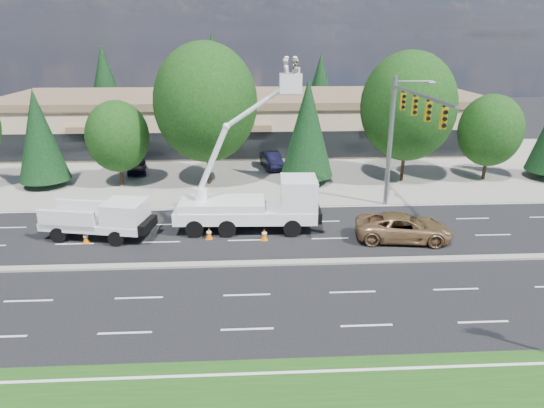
{
  "coord_description": "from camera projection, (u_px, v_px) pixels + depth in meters",
  "views": [
    {
      "loc": [
        0.1,
        -23.22,
        11.51
      ],
      "look_at": [
        1.5,
        2.79,
        2.4
      ],
      "focal_mm": 32.0,
      "sensor_mm": 36.0,
      "label": 1
    }
  ],
  "objects": [
    {
      "name": "tree_front_e",
      "position": [
        308.0,
        128.0,
        38.58
      ],
      "size": [
        4.26,
        4.26,
        8.4
      ],
      "color": "#332114",
      "rests_on": "ground"
    },
    {
      "name": "signal_mast",
      "position": [
        402.0,
        125.0,
        30.83
      ],
      "size": [
        2.76,
        10.16,
        9.0
      ],
      "color": "gray",
      "rests_on": "ground"
    },
    {
      "name": "tree_front_d",
      "position": [
        206.0,
        103.0,
        37.51
      ],
      "size": [
        8.05,
        8.05,
        11.17
      ],
      "color": "#332114",
      "rests_on": "ground"
    },
    {
      "name": "road_median",
      "position": [
        247.0,
        263.0,
        25.66
      ],
      "size": [
        120.0,
        0.55,
        0.12
      ],
      "primitive_type": "cube",
      "color": "gray",
      "rests_on": "ground"
    },
    {
      "name": "tree_back_a",
      "position": [
        105.0,
        83.0,
        62.5
      ],
      "size": [
        5.31,
        5.31,
        10.46
      ],
      "color": "#332114",
      "rests_on": "ground"
    },
    {
      "name": "tree_back_b",
      "position": [
        214.0,
        76.0,
        62.95
      ],
      "size": [
        6.07,
        6.07,
        11.97
      ],
      "color": "#332114",
      "rests_on": "ground"
    },
    {
      "name": "tree_front_g",
      "position": [
        490.0,
        130.0,
        39.46
      ],
      "size": [
        5.11,
        5.11,
        7.09
      ],
      "color": "#332114",
      "rests_on": "ground"
    },
    {
      "name": "traffic_cone_b",
      "position": [
        209.0,
        234.0,
        28.8
      ],
      "size": [
        0.4,
        0.4,
        0.7
      ],
      "color": "orange",
      "rests_on": "ground"
    },
    {
      "name": "ground",
      "position": [
        247.0,
        264.0,
        25.68
      ],
      "size": [
        140.0,
        140.0,
        0.0
      ],
      "primitive_type": "plane",
      "color": "black",
      "rests_on": "ground"
    },
    {
      "name": "parked_car_west",
      "position": [
        137.0,
        165.0,
        42.67
      ],
      "size": [
        2.26,
        4.16,
        1.34
      ],
      "primitive_type": "imported",
      "rotation": [
        0.0,
        0.0,
        0.18
      ],
      "color": "black",
      "rests_on": "ground"
    },
    {
      "name": "parked_car_east",
      "position": [
        272.0,
        160.0,
        44.1
      ],
      "size": [
        2.2,
        4.48,
        1.41
      ],
      "primitive_type": "imported",
      "rotation": [
        0.0,
        0.0,
        0.17
      ],
      "color": "black",
      "rests_on": "ground"
    },
    {
      "name": "bucket_truck",
      "position": [
        260.0,
        195.0,
        29.61
      ],
      "size": [
        8.88,
        3.08,
        10.4
      ],
      "rotation": [
        0.0,
        0.0,
        -0.04
      ],
      "color": "white",
      "rests_on": "ground"
    },
    {
      "name": "utility_pickup",
      "position": [
        103.0,
        222.0,
        28.8
      ],
      "size": [
        6.47,
        3.44,
        2.35
      ],
      "rotation": [
        0.0,
        0.0,
        -0.2
      ],
      "color": "white",
      "rests_on": "ground"
    },
    {
      "name": "tree_back_c",
      "position": [
        320.0,
        87.0,
        64.13
      ],
      "size": [
        4.71,
        4.71,
        9.28
      ],
      "color": "#332114",
      "rests_on": "ground"
    },
    {
      "name": "minivan",
      "position": [
        404.0,
        227.0,
        28.53
      ],
      "size": [
        5.91,
        3.3,
        1.56
      ],
      "primitive_type": "imported",
      "rotation": [
        0.0,
        0.0,
        1.44
      ],
      "color": "#A1794E",
      "rests_on": "ground"
    },
    {
      "name": "tree_front_f",
      "position": [
        408.0,
        106.0,
        38.45
      ],
      "size": [
        7.56,
        7.56,
        10.49
      ],
      "color": "#332114",
      "rests_on": "ground"
    },
    {
      "name": "strip_mall",
      "position": [
        245.0,
        119.0,
        53.0
      ],
      "size": [
        50.4,
        15.4,
        5.5
      ],
      "color": "tan",
      "rests_on": "ground"
    },
    {
      "name": "traffic_cone_c",
      "position": [
        264.0,
        235.0,
        28.66
      ],
      "size": [
        0.4,
        0.4,
        0.7
      ],
      "color": "orange",
      "rests_on": "ground"
    },
    {
      "name": "concrete_apron",
      "position": [
        246.0,
        167.0,
        44.53
      ],
      "size": [
        140.0,
        22.0,
        0.01
      ],
      "primitive_type": "cube",
      "color": "gray",
      "rests_on": "ground"
    },
    {
      "name": "tree_front_c",
      "position": [
        118.0,
        136.0,
        38.0
      ],
      "size": [
        4.9,
        4.9,
        6.8
      ],
      "color": "#332114",
      "rests_on": "ground"
    },
    {
      "name": "traffic_cone_a",
      "position": [
        86.0,
        237.0,
        28.25
      ],
      "size": [
        0.4,
        0.4,
        0.7
      ],
      "color": "orange",
      "rests_on": "ground"
    },
    {
      "name": "tree_front_b",
      "position": [
        39.0,
        135.0,
        37.64
      ],
      "size": [
        3.91,
        3.91,
        7.71
      ],
      "color": "#332114",
      "rests_on": "ground"
    },
    {
      "name": "tree_back_d",
      "position": [
        409.0,
        84.0,
        64.65
      ],
      "size": [
        4.98,
        4.98,
        9.81
      ],
      "color": "#332114",
      "rests_on": "ground"
    }
  ]
}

